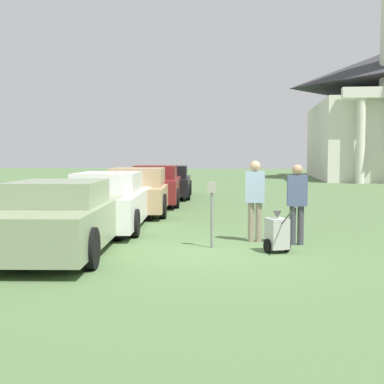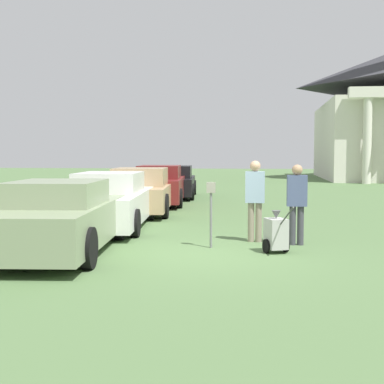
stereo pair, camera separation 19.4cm
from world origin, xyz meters
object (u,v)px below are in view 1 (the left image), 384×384
object	(u,v)px
parked_car_black	(170,183)
equipment_cart	(277,233)
parked_car_tan	(139,192)
parked_car_maroon	(156,186)
parked_car_sage	(61,219)
parking_meter	(212,202)
church	(382,110)
person_worker	(255,195)
parked_car_white	(110,202)
person_supervisor	(297,199)

from	to	relation	value
parked_car_black	equipment_cart	distance (m)	13.75
parked_car_tan	parked_car_maroon	world-z (taller)	parked_car_maroon
parked_car_maroon	parked_car_sage	bearing A→B (deg)	-95.76
parking_meter	church	size ratio (longest dim) A/B	0.06
parked_car_maroon	equipment_cart	xyz separation A→B (m)	(4.27, -9.81, -0.33)
person_worker	parked_car_maroon	bearing A→B (deg)	-62.88
parked_car_white	parked_car_tan	xyz separation A→B (m)	(0.00, 3.53, 0.01)
parked_car_white	parked_car_black	size ratio (longest dim) A/B	1.07
parked_car_maroon	church	xyz separation A→B (m)	(13.68, 23.16, 4.70)
parked_car_black	equipment_cart	world-z (taller)	parked_car_black
parked_car_black	parked_car_sage	bearing A→B (deg)	-95.76
parking_meter	parked_car_white	bearing A→B (deg)	137.70
parked_car_tan	parked_car_black	bearing A→B (deg)	84.24
parking_meter	equipment_cart	distance (m)	1.51
parked_car_sage	church	distance (m)	36.51
equipment_cart	parking_meter	bearing A→B (deg)	140.75
person_supervisor	church	bearing A→B (deg)	-108.00
parked_car_black	person_worker	size ratio (longest dim) A/B	2.77
parked_car_maroon	equipment_cart	bearing A→B (deg)	-72.24
church	parked_car_maroon	bearing A→B (deg)	-120.58
parking_meter	person_supervisor	xyz separation A→B (m)	(1.80, 0.59, 0.04)
parking_meter	person_worker	distance (m)	1.27
parking_meter	person_supervisor	size ratio (longest dim) A/B	0.79
person_worker	equipment_cart	size ratio (longest dim) A/B	1.82
person_supervisor	equipment_cart	bearing A→B (deg)	62.61
parked_car_white	church	bearing A→B (deg)	59.66
parked_car_maroon	person_supervisor	world-z (taller)	person_supervisor
parked_car_black	equipment_cart	bearing A→B (deg)	-77.66
parked_car_white	parking_meter	distance (m)	3.97
parked_car_sage	parked_car_white	bearing A→B (deg)	84.23
parked_car_white	person_supervisor	distance (m)	5.17
parking_meter	equipment_cart	world-z (taller)	parking_meter
parked_car_tan	parked_car_white	bearing A→B (deg)	-95.76
parked_car_black	church	world-z (taller)	church
parking_meter	church	xyz separation A→B (m)	(10.75, 32.58, 4.46)
person_worker	person_supervisor	xyz separation A→B (m)	(0.90, -0.30, -0.05)
person_supervisor	person_worker	bearing A→B (deg)	-20.80
parked_car_sage	parked_car_maroon	size ratio (longest dim) A/B	0.99
parked_car_black	parked_car_tan	bearing A→B (deg)	-95.76
parked_car_white	parking_meter	bearing A→B (deg)	-48.06
parked_car_maroon	parked_car_tan	bearing A→B (deg)	-95.75
parked_car_white	person_supervisor	bearing A→B (deg)	-29.48
parked_car_tan	person_worker	distance (m)	6.55
parked_car_maroon	equipment_cart	world-z (taller)	parked_car_maroon
parking_meter	person_worker	bearing A→B (deg)	44.68
parked_car_tan	person_supervisor	world-z (taller)	person_supervisor
person_supervisor	parking_meter	bearing A→B (deg)	15.76
parked_car_maroon	equipment_cart	size ratio (longest dim) A/B	5.24
parked_car_white	person_worker	xyz separation A→B (m)	(3.83, -1.78, 0.36)
equipment_cart	church	bearing A→B (deg)	51.11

